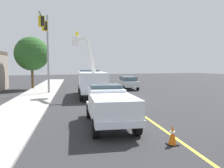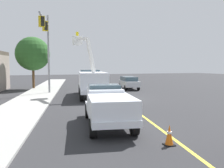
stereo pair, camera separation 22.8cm
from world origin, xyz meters
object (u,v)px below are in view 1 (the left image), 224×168
at_px(passing_minivan, 128,82).
at_px(traffic_cone_mid_rear, 105,88).
at_px(utility_bucket_truck, 91,81).
at_px(service_pickup_truck, 110,105).
at_px(traffic_cone_leading, 173,135).
at_px(traffic_cone_mid_front, 119,101).
at_px(traffic_signal_mast, 46,40).

height_order(passing_minivan, traffic_cone_mid_rear, passing_minivan).
xyz_separation_m(passing_minivan, traffic_cone_mid_rear, (-1.45, 3.74, -0.56)).
relative_size(utility_bucket_truck, service_pickup_truck, 1.45).
bearing_deg(traffic_cone_leading, utility_bucket_truck, -1.47).
distance_m(passing_minivan, traffic_cone_mid_front, 12.22).
distance_m(service_pickup_truck, passing_minivan, 18.53).
relative_size(passing_minivan, traffic_cone_leading, 5.98).
bearing_deg(traffic_cone_mid_rear, utility_bucket_truck, 144.87).
bearing_deg(traffic_cone_mid_front, traffic_cone_mid_rear, -10.74).
relative_size(utility_bucket_truck, passing_minivan, 1.68).
bearing_deg(utility_bucket_truck, passing_minivan, -50.43).
bearing_deg(traffic_signal_mast, traffic_cone_mid_rear, -76.83).
relative_size(passing_minivan, traffic_cone_mid_rear, 5.98).
bearing_deg(service_pickup_truck, passing_minivan, -26.61).
bearing_deg(utility_bucket_truck, service_pickup_truck, 170.84).
bearing_deg(traffic_cone_mid_front, passing_minivan, -26.93).
distance_m(service_pickup_truck, traffic_cone_mid_rear, 15.80).
relative_size(traffic_cone_leading, traffic_signal_mast, 0.10).
xyz_separation_m(traffic_cone_leading, traffic_cone_mid_rear, (18.66, -3.13, 0.00)).
height_order(passing_minivan, traffic_signal_mast, traffic_signal_mast).
distance_m(passing_minivan, traffic_signal_mast, 12.16).
bearing_deg(traffic_cone_mid_front, service_pickup_truck, 154.02).
bearing_deg(passing_minivan, traffic_cone_mid_rear, 111.24).
bearing_deg(utility_bucket_truck, traffic_cone_mid_rear, -35.13).
height_order(passing_minivan, traffic_cone_mid_front, passing_minivan).
distance_m(traffic_cone_mid_rear, traffic_signal_mast, 8.98).
xyz_separation_m(service_pickup_truck, traffic_cone_leading, (-3.55, -1.43, -0.70)).
height_order(utility_bucket_truck, passing_minivan, utility_bucket_truck).
xyz_separation_m(traffic_cone_mid_front, traffic_signal_mast, (7.80, 5.19, 5.47)).
distance_m(utility_bucket_truck, traffic_signal_mast, 6.39).
xyz_separation_m(passing_minivan, traffic_cone_mid_front, (-10.88, 5.53, -0.63)).
bearing_deg(traffic_cone_leading, passing_minivan, -18.86).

